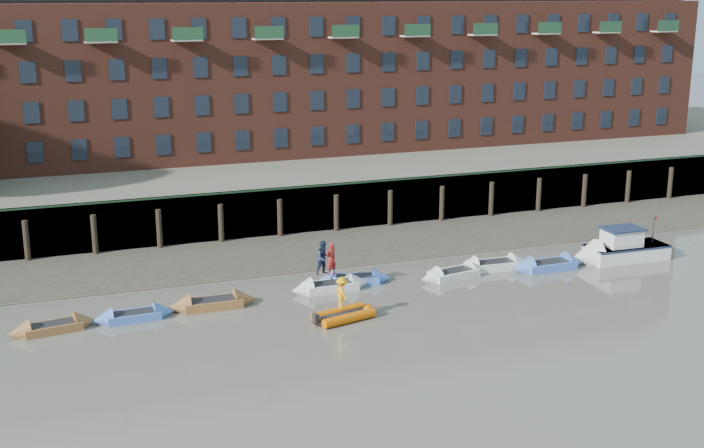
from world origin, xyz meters
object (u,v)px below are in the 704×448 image
rowboat_1 (134,316)px  rowboat_5 (454,274)px  rowboat_0 (53,327)px  rowboat_6 (494,265)px  rib_tender (346,314)px  rowboat_2 (212,303)px  rowboat_3 (331,286)px  rowboat_4 (354,279)px  person_rower_b (324,258)px  rowboat_7 (548,265)px  motor_launch (612,251)px  person_rib_crew (342,293)px  person_rower_a (331,259)px

rowboat_1 → rowboat_5: 18.19m
rowboat_0 → rowboat_6: size_ratio=0.91×
rowboat_1 → rib_tender: rowboat_1 is taller
rowboat_5 → rowboat_2: bearing=170.5°
rowboat_3 → rowboat_4: 1.79m
rowboat_3 → person_rower_b: person_rower_b is taller
rib_tender → person_rower_b: bearing=70.6°
rowboat_6 → rib_tender: (-11.10, -4.76, 0.00)m
rowboat_0 → rowboat_5: size_ratio=0.93×
rowboat_0 → rib_tender: rowboat_0 is taller
rowboat_7 → motor_launch: motor_launch is taller
rowboat_3 → person_rib_crew: (-0.90, -4.38, 1.14)m
rowboat_3 → motor_launch: (17.94, -0.77, 0.44)m
person_rower_b → rib_tender: bearing=-106.4°
rowboat_5 → person_rib_crew: person_rib_crew is taller
rowboat_0 → rowboat_6: rowboat_6 is taller
rowboat_3 → rowboat_5: size_ratio=0.97×
rowboat_3 → motor_launch: bearing=-3.2°
rowboat_0 → rowboat_2: (7.98, 0.61, 0.02)m
rowboat_2 → person_rower_b: size_ratio=2.49×
person_rower_a → rowboat_7: bearing=152.4°
rowboat_6 → motor_launch: 7.66m
rowboat_5 → rowboat_6: bearing=2.6°
rowboat_3 → rib_tender: bearing=-100.0°
rowboat_2 → rowboat_4: rowboat_2 is taller
rowboat_6 → rowboat_2: bearing=-173.9°
rowboat_1 → rowboat_4: bearing=5.1°
rowboat_2 → rowboat_3: bearing=4.7°
rowboat_7 → person_rib_crew: (-14.30, -3.49, 1.12)m
rowboat_5 → person_rower_a: bearing=166.8°
rowboat_2 → rib_tender: bearing=-32.9°
motor_launch → person_rower_a: person_rower_a is taller
rowboat_6 → rowboat_3: bearing=-174.8°
rib_tender → person_rower_b: 5.02m
person_rower_a → person_rower_b: size_ratio=0.97×
rowboat_3 → person_rower_b: size_ratio=2.41×
rowboat_0 → rowboat_2: size_ratio=0.92×
motor_launch → rowboat_2: bearing=0.9°
rowboat_0 → rowboat_3: size_ratio=0.95×
rowboat_2 → rowboat_6: (17.07, 0.80, 0.00)m
person_rib_crew → rowboat_2: bearing=47.2°
rowboat_7 → rib_tender: (-14.12, -3.56, -0.00)m
rowboat_3 → person_rower_a: size_ratio=2.48×
person_rower_a → person_rower_b: 0.42m
rowboat_0 → motor_launch: bearing=-8.3°
rowboat_1 → rowboat_7: 24.19m
rowboat_1 → rowboat_2: 4.10m
rowboat_0 → rowboat_4: rowboat_4 is taller
rowboat_1 → person_rower_b: size_ratio=2.19×
rowboat_4 → person_rower_b: bearing=-156.1°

